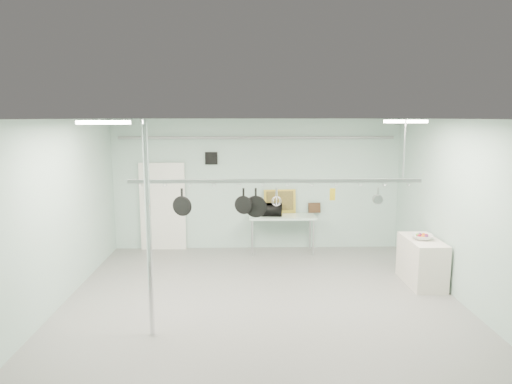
{
  "coord_description": "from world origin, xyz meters",
  "views": [
    {
      "loc": [
        -0.32,
        -7.06,
        3.23
      ],
      "look_at": [
        -0.1,
        1.0,
        1.9
      ],
      "focal_mm": 32.0,
      "sensor_mm": 36.0,
      "label": 1
    }
  ],
  "objects_px": {
    "chrome_pole": "(149,231)",
    "microwave": "(272,210)",
    "fruit_bowl": "(422,237)",
    "skillet_left": "(182,202)",
    "coffee_canister": "(276,211)",
    "skillet_right": "(256,202)",
    "prep_table": "(282,218)",
    "skillet_mid": "(243,201)",
    "side_cabinet": "(422,261)",
    "pot_rack": "(275,179)"
  },
  "relations": [
    {
      "from": "chrome_pole",
      "to": "microwave",
      "type": "bearing_deg",
      "value": 64.08
    },
    {
      "from": "fruit_bowl",
      "to": "chrome_pole",
      "type": "bearing_deg",
      "value": -157.63
    },
    {
      "from": "skillet_left",
      "to": "fruit_bowl",
      "type": "bearing_deg",
      "value": 29.19
    },
    {
      "from": "fruit_bowl",
      "to": "coffee_canister",
      "type": "bearing_deg",
      "value": 139.74
    },
    {
      "from": "chrome_pole",
      "to": "skillet_right",
      "type": "bearing_deg",
      "value": 29.71
    },
    {
      "from": "skillet_right",
      "to": "prep_table",
      "type": "bearing_deg",
      "value": 84.58
    },
    {
      "from": "coffee_canister",
      "to": "skillet_mid",
      "type": "xyz_separation_m",
      "value": [
        -0.79,
        -3.34,
        0.87
      ]
    },
    {
      "from": "side_cabinet",
      "to": "pot_rack",
      "type": "bearing_deg",
      "value": -159.55
    },
    {
      "from": "microwave",
      "to": "coffee_canister",
      "type": "relative_size",
      "value": 2.71
    },
    {
      "from": "microwave",
      "to": "skillet_right",
      "type": "bearing_deg",
      "value": 86.57
    },
    {
      "from": "skillet_left",
      "to": "skillet_right",
      "type": "xyz_separation_m",
      "value": [
        1.21,
        0.0,
        -0.02
      ]
    },
    {
      "from": "chrome_pole",
      "to": "microwave",
      "type": "xyz_separation_m",
      "value": [
        2.05,
        4.21,
        -0.56
      ]
    },
    {
      "from": "side_cabinet",
      "to": "microwave",
      "type": "xyz_separation_m",
      "value": [
        -2.8,
        2.21,
        0.59
      ]
    },
    {
      "from": "microwave",
      "to": "fruit_bowl",
      "type": "height_order",
      "value": "microwave"
    },
    {
      "from": "prep_table",
      "to": "pot_rack",
      "type": "relative_size",
      "value": 0.33
    },
    {
      "from": "prep_table",
      "to": "microwave",
      "type": "xyz_separation_m",
      "value": [
        -0.25,
        0.01,
        0.21
      ]
    },
    {
      "from": "side_cabinet",
      "to": "coffee_canister",
      "type": "height_order",
      "value": "coffee_canister"
    },
    {
      "from": "chrome_pole",
      "to": "fruit_bowl",
      "type": "height_order",
      "value": "chrome_pole"
    },
    {
      "from": "prep_table",
      "to": "skillet_mid",
      "type": "distance_m",
      "value": 3.58
    },
    {
      "from": "pot_rack",
      "to": "skillet_mid",
      "type": "distance_m",
      "value": 0.63
    },
    {
      "from": "coffee_canister",
      "to": "skillet_mid",
      "type": "relative_size",
      "value": 0.43
    },
    {
      "from": "microwave",
      "to": "prep_table",
      "type": "bearing_deg",
      "value": -178.17
    },
    {
      "from": "prep_table",
      "to": "microwave",
      "type": "height_order",
      "value": "microwave"
    },
    {
      "from": "fruit_bowl",
      "to": "skillet_left",
      "type": "xyz_separation_m",
      "value": [
        -4.45,
        -1.09,
        0.92
      ]
    },
    {
      "from": "pot_rack",
      "to": "side_cabinet",
      "type": "bearing_deg",
      "value": 20.45
    },
    {
      "from": "prep_table",
      "to": "skillet_right",
      "type": "xyz_separation_m",
      "value": [
        -0.72,
        -3.3,
        1.01
      ]
    },
    {
      "from": "microwave",
      "to": "skillet_left",
      "type": "xyz_separation_m",
      "value": [
        -1.68,
        -3.31,
        0.82
      ]
    },
    {
      "from": "chrome_pole",
      "to": "skillet_mid",
      "type": "xyz_separation_m",
      "value": [
        1.38,
        0.9,
        0.27
      ]
    },
    {
      "from": "fruit_bowl",
      "to": "skillet_left",
      "type": "height_order",
      "value": "skillet_left"
    },
    {
      "from": "fruit_bowl",
      "to": "skillet_right",
      "type": "relative_size",
      "value": 0.82
    },
    {
      "from": "prep_table",
      "to": "microwave",
      "type": "bearing_deg",
      "value": 177.18
    },
    {
      "from": "skillet_mid",
      "to": "chrome_pole",
      "type": "bearing_deg",
      "value": -129.78
    },
    {
      "from": "chrome_pole",
      "to": "microwave",
      "type": "distance_m",
      "value": 4.72
    },
    {
      "from": "chrome_pole",
      "to": "coffee_canister",
      "type": "xyz_separation_m",
      "value": [
        2.17,
        4.24,
        -0.6
      ]
    },
    {
      "from": "chrome_pole",
      "to": "side_cabinet",
      "type": "bearing_deg",
      "value": 22.41
    },
    {
      "from": "skillet_mid",
      "to": "fruit_bowl",
      "type": "bearing_deg",
      "value": 34.51
    },
    {
      "from": "chrome_pole",
      "to": "skillet_right",
      "type": "distance_m",
      "value": 1.83
    },
    {
      "from": "pot_rack",
      "to": "skillet_left",
      "type": "xyz_separation_m",
      "value": [
        -1.53,
        0.0,
        -0.37
      ]
    },
    {
      "from": "pot_rack",
      "to": "coffee_canister",
      "type": "height_order",
      "value": "pot_rack"
    },
    {
      "from": "prep_table",
      "to": "skillet_right",
      "type": "height_order",
      "value": "skillet_right"
    },
    {
      "from": "pot_rack",
      "to": "skillet_mid",
      "type": "height_order",
      "value": "pot_rack"
    },
    {
      "from": "side_cabinet",
      "to": "pot_rack",
      "type": "distance_m",
      "value": 3.62
    },
    {
      "from": "coffee_canister",
      "to": "skillet_right",
      "type": "xyz_separation_m",
      "value": [
        -0.59,
        -3.34,
        0.85
      ]
    },
    {
      "from": "coffee_canister",
      "to": "fruit_bowl",
      "type": "xyz_separation_m",
      "value": [
        2.66,
        -2.25,
        -0.05
      ]
    },
    {
      "from": "side_cabinet",
      "to": "skillet_mid",
      "type": "distance_m",
      "value": 3.91
    },
    {
      "from": "chrome_pole",
      "to": "coffee_canister",
      "type": "bearing_deg",
      "value": 62.93
    },
    {
      "from": "skillet_mid",
      "to": "skillet_right",
      "type": "relative_size",
      "value": 0.89
    },
    {
      "from": "side_cabinet",
      "to": "skillet_right",
      "type": "height_order",
      "value": "skillet_right"
    },
    {
      "from": "skillet_left",
      "to": "skillet_mid",
      "type": "height_order",
      "value": "same"
    },
    {
      "from": "coffee_canister",
      "to": "skillet_mid",
      "type": "height_order",
      "value": "skillet_mid"
    }
  ]
}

